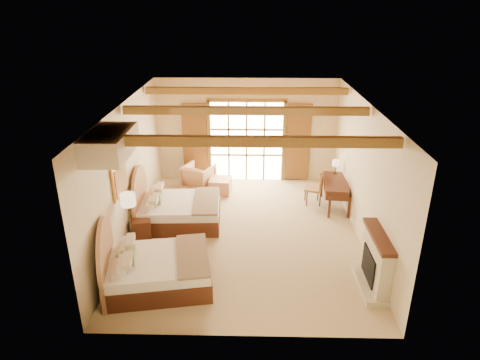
{
  "coord_description": "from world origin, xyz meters",
  "views": [
    {
      "loc": [
        0.09,
        -9.21,
        5.32
      ],
      "look_at": [
        -0.13,
        0.2,
        1.34
      ],
      "focal_mm": 32.0,
      "sensor_mm": 36.0,
      "label": 1
    }
  ],
  "objects_px": {
    "desk": "(335,193)",
    "nightstand": "(141,229)",
    "armchair": "(198,177)",
    "bed_far": "(173,208)",
    "bed_near": "(150,267)"
  },
  "relations": [
    {
      "from": "bed_far",
      "to": "nightstand",
      "type": "relative_size",
      "value": 3.78
    },
    {
      "from": "nightstand",
      "to": "desk",
      "type": "relative_size",
      "value": 0.38
    },
    {
      "from": "bed_near",
      "to": "bed_far",
      "type": "distance_m",
      "value": 2.59
    },
    {
      "from": "nightstand",
      "to": "armchair",
      "type": "xyz_separation_m",
      "value": [
        1.04,
        3.01,
        0.11
      ]
    },
    {
      "from": "bed_far",
      "to": "nightstand",
      "type": "distance_m",
      "value": 1.07
    },
    {
      "from": "armchair",
      "to": "desk",
      "type": "relative_size",
      "value": 0.57
    },
    {
      "from": "bed_near",
      "to": "armchair",
      "type": "distance_m",
      "value": 4.77
    },
    {
      "from": "armchair",
      "to": "desk",
      "type": "distance_m",
      "value": 4.05
    },
    {
      "from": "armchair",
      "to": "desk",
      "type": "xyz_separation_m",
      "value": [
        3.89,
        -1.12,
        0.03
      ]
    },
    {
      "from": "bed_far",
      "to": "bed_near",
      "type": "bearing_deg",
      "value": -92.85
    },
    {
      "from": "bed_near",
      "to": "nightstand",
      "type": "bearing_deg",
      "value": 99.65
    },
    {
      "from": "bed_near",
      "to": "nightstand",
      "type": "xyz_separation_m",
      "value": [
        -0.62,
        1.74,
        -0.13
      ]
    },
    {
      "from": "desk",
      "to": "nightstand",
      "type": "bearing_deg",
      "value": -152.65
    },
    {
      "from": "nightstand",
      "to": "armchair",
      "type": "bearing_deg",
      "value": 59.94
    },
    {
      "from": "bed_far",
      "to": "desk",
      "type": "relative_size",
      "value": 1.42
    }
  ]
}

